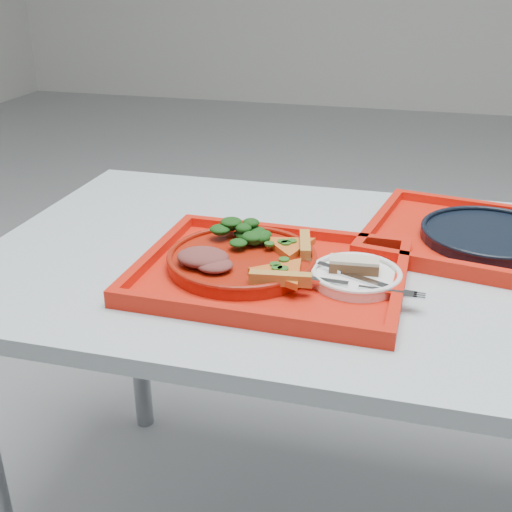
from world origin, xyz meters
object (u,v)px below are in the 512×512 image
object	(u,v)px
navy_plate	(490,236)
dessert_bar	(354,265)
dinner_plate	(242,261)
tray_far	(489,243)
tray_main	(271,275)

from	to	relation	value
navy_plate	dessert_bar	world-z (taller)	dessert_bar
navy_plate	dessert_bar	distance (m)	0.33
dessert_bar	navy_plate	bearing A→B (deg)	39.55
dinner_plate	navy_plate	world-z (taller)	dinner_plate
tray_far	dessert_bar	xyz separation A→B (m)	(-0.23, -0.23, 0.03)
dinner_plate	dessert_bar	size ratio (longest dim) A/B	3.08
navy_plate	dessert_bar	xyz separation A→B (m)	(-0.23, -0.23, 0.02)
navy_plate	tray_main	bearing A→B (deg)	-147.20
tray_far	dinner_plate	distance (m)	0.49
dessert_bar	dinner_plate	bearing A→B (deg)	175.22
tray_far	navy_plate	world-z (taller)	navy_plate
dinner_plate	dessert_bar	xyz separation A→B (m)	(0.19, 0.00, 0.02)
tray_far	tray_main	bearing A→B (deg)	-137.07
tray_far	navy_plate	distance (m)	0.01
tray_main	tray_far	world-z (taller)	same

